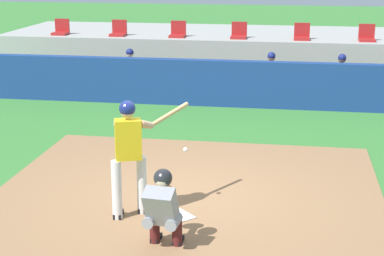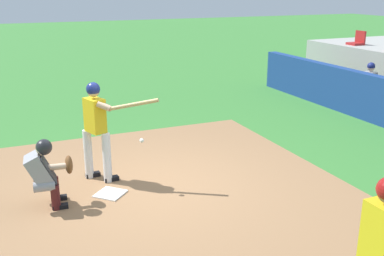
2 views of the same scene
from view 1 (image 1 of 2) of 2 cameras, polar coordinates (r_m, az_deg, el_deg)
name	(u,v)px [view 1 (image 1 of 2)]	position (r m, az deg, el deg)	size (l,w,h in m)	color
ground_plane	(185,198)	(10.29, -0.63, -6.41)	(80.00, 80.00, 0.00)	#387A33
dirt_infield	(185,198)	(10.29, -0.63, -6.38)	(6.40, 6.40, 0.01)	#936B47
home_plate	(176,217)	(9.55, -1.47, -8.05)	(0.44, 0.44, 0.02)	white
batter_at_plate	(130,151)	(9.33, -5.64, -2.08)	(0.99, 1.16, 1.80)	silver
catcher_crouched	(163,205)	(8.44, -2.66, -7.04)	(0.51, 1.93, 1.13)	gray
dugout_wall	(228,83)	(16.31, 3.30, 4.06)	(13.00, 0.30, 1.20)	navy
dugout_bench	(232,90)	(17.36, 3.63, 3.50)	(11.80, 0.44, 0.45)	olive
dugout_player_0	(129,72)	(17.63, -5.74, 5.13)	(0.49, 0.70, 1.30)	#939399
dugout_player_1	(271,76)	(17.05, 7.16, 4.73)	(0.49, 0.70, 1.30)	#939399
dugout_player_2	(341,78)	(17.09, 13.41, 4.44)	(0.49, 0.70, 1.30)	#939399
stands_platform	(243,54)	(20.60, 4.62, 6.74)	(15.00, 4.40, 1.40)	#9E9E99
stadium_seat_0	(61,30)	(20.25, -11.81, 8.70)	(0.46, 0.46, 0.48)	#A51E1E
stadium_seat_1	(119,31)	(19.66, -6.69, 8.72)	(0.46, 0.46, 0.48)	#A51E1E
stadium_seat_2	(178,33)	(19.24, -1.30, 8.67)	(0.46, 0.46, 0.48)	#A51E1E
stadium_seat_3	(239,34)	(18.99, 4.28, 8.54)	(0.46, 0.46, 0.48)	#A51E1E
stadium_seat_4	(302,35)	(18.92, 9.95, 8.32)	(0.46, 0.46, 0.48)	#A51E1E
stadium_seat_5	(367,36)	(19.03, 15.60, 8.03)	(0.46, 0.46, 0.48)	#A51E1E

